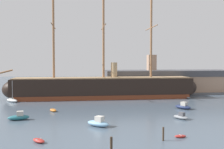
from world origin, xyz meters
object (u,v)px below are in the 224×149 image
at_px(motorboat_near_centre, 98,123).
at_px(mooring_piling_nearest, 111,145).
at_px(dinghy_alongside_bow, 53,110).
at_px(dockside_warehouse_right, 169,82).
at_px(dinghy_foreground_left, 39,141).
at_px(sailboat_far_left, 12,100).
at_px(motorboat_alongside_stern, 183,106).
at_px(motorboat_mid_right, 181,117).
at_px(motorboat_mid_left, 19,117).
at_px(mooring_piling_left_pair, 163,134).
at_px(tall_ship, 104,87).
at_px(dinghy_foreground_right, 180,136).
at_px(dinghy_far_right, 188,98).
at_px(dinghy_distant_centre, 105,95).

xyz_separation_m(motorboat_near_centre, mooring_piling_nearest, (0.48, -14.81, 0.37)).
xyz_separation_m(dinghy_alongside_bow, dockside_warehouse_right, (43.42, 34.29, 4.22)).
distance_m(dinghy_foreground_left, mooring_piling_nearest, 12.18).
xyz_separation_m(sailboat_far_left, mooring_piling_nearest, (24.54, -49.57, 0.52)).
xyz_separation_m(dinghy_alongside_bow, motorboat_alongside_stern, (34.08, -1.33, 0.34)).
bearing_deg(motorboat_near_centre, sailboat_far_left, 124.69).
distance_m(motorboat_mid_right, dockside_warehouse_right, 49.73).
height_order(motorboat_mid_left, dockside_warehouse_right, dockside_warehouse_right).
bearing_deg(dockside_warehouse_right, mooring_piling_left_pair, -111.17).
distance_m(tall_ship, dockside_warehouse_right, 30.80).
xyz_separation_m(motorboat_mid_right, dinghy_alongside_bow, (-28.58, 13.00, -0.20)).
distance_m(dinghy_foreground_left, sailboat_far_left, 45.79).
bearing_deg(mooring_piling_nearest, dinghy_foreground_right, 23.47).
height_order(dinghy_foreground_left, mooring_piling_nearest, mooring_piling_nearest).
bearing_deg(sailboat_far_left, motorboat_near_centre, -55.31).
height_order(dinghy_foreground_right, motorboat_near_centre, motorboat_near_centre).
relative_size(dinghy_far_right, mooring_piling_left_pair, 1.15).
height_order(motorboat_near_centre, mooring_piling_nearest, mooring_piling_nearest).
height_order(motorboat_mid_left, sailboat_far_left, sailboat_far_left).
bearing_deg(dinghy_foreground_left, dinghy_foreground_right, -1.50).
relative_size(tall_ship, motorboat_alongside_stern, 14.93).
height_order(motorboat_mid_left, dinghy_alongside_bow, motorboat_mid_left).
bearing_deg(dinghy_foreground_right, dinghy_alongside_bow, 130.92).
bearing_deg(dinghy_alongside_bow, mooring_piling_nearest, -71.69).
bearing_deg(dinghy_alongside_bow, dinghy_foreground_left, -90.22).
distance_m(motorboat_near_centre, mooring_piling_nearest, 14.83).
bearing_deg(motorboat_alongside_stern, dockside_warehouse_right, 75.31).
relative_size(dinghy_far_right, dinghy_distant_centre, 0.92).
bearing_deg(dinghy_distant_centre, dockside_warehouse_right, 13.95).
bearing_deg(dockside_warehouse_right, motorboat_near_centre, -123.12).
xyz_separation_m(motorboat_mid_right, mooring_piling_left_pair, (-9.14, -14.61, 0.57)).
height_order(tall_ship, motorboat_alongside_stern, tall_ship).
relative_size(motorboat_mid_right, dinghy_far_right, 1.53).
bearing_deg(mooring_piling_nearest, dinghy_foreground_left, 150.64).
height_order(motorboat_near_centre, motorboat_mid_right, motorboat_near_centre).
bearing_deg(dinghy_foreground_left, motorboat_alongside_stern, 35.55).
distance_m(motorboat_mid_left, dockside_warehouse_right, 66.13).
xyz_separation_m(motorboat_mid_left, dinghy_alongside_bow, (6.55, 8.84, -0.32)).
bearing_deg(dinghy_foreground_right, motorboat_mid_left, 149.21).
relative_size(dinghy_foreground_left, sailboat_far_left, 0.40).
height_order(motorboat_alongside_stern, mooring_piling_nearest, mooring_piling_nearest).
xyz_separation_m(sailboat_far_left, dinghy_far_right, (57.87, -0.62, -0.27)).
xyz_separation_m(dinghy_foreground_left, mooring_piling_left_pair, (19.54, -1.85, 0.80)).
xyz_separation_m(motorboat_mid_left, motorboat_mid_right, (35.13, -4.16, -0.13)).
bearing_deg(tall_ship, dockside_warehouse_right, 23.84).
bearing_deg(tall_ship, dinghy_alongside_bow, -124.93).
height_order(tall_ship, dinghy_far_right, tall_ship).
xyz_separation_m(dinghy_foreground_right, motorboat_mid_left, (-29.39, 17.52, 0.43)).
xyz_separation_m(motorboat_mid_left, mooring_piling_nearest, (17.05, -22.88, 0.42)).
bearing_deg(mooring_piling_left_pair, tall_ship, 94.83).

